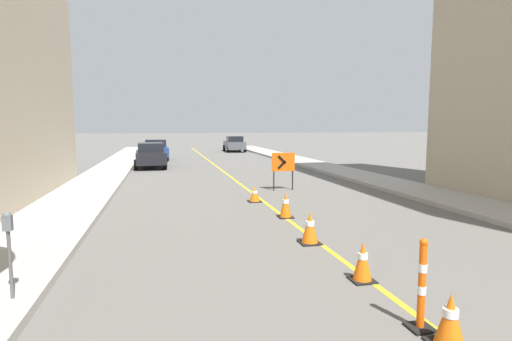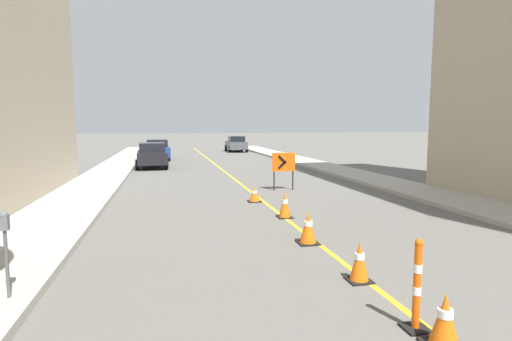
# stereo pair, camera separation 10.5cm
# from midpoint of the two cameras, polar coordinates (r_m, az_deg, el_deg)

# --- Properties ---
(lane_stripe) EXTENTS (0.12, 52.32, 0.01)m
(lane_stripe) POSITION_cam_midpoint_polar(r_m,az_deg,el_deg) (23.18, -4.35, -0.18)
(lane_stripe) COLOR gold
(lane_stripe) RESTS_ON ground_plane
(sidewalk_left) EXTENTS (2.33, 52.32, 0.16)m
(sidewalk_left) POSITION_cam_midpoint_polar(r_m,az_deg,el_deg) (23.13, -20.29, -0.38)
(sidewalk_left) COLOR #ADA89E
(sidewalk_left) RESTS_ON ground_plane
(sidewalk_right) EXTENTS (2.33, 52.32, 0.16)m
(sidewalk_right) POSITION_cam_midpoint_polar(r_m,az_deg,el_deg) (24.93, 10.42, 0.38)
(sidewalk_right) COLOR #ADA89E
(sidewalk_right) RESTS_ON ground_plane
(traffic_cone_second) EXTENTS (0.44, 0.44, 0.67)m
(traffic_cone_second) POSITION_cam_midpoint_polar(r_m,az_deg,el_deg) (5.61, 25.88, -18.76)
(traffic_cone_second) COLOR black
(traffic_cone_second) RESTS_ON ground_plane
(traffic_cone_third) EXTENTS (0.40, 0.40, 0.70)m
(traffic_cone_third) POSITION_cam_midpoint_polar(r_m,az_deg,el_deg) (7.24, 14.97, -12.48)
(traffic_cone_third) COLOR black
(traffic_cone_third) RESTS_ON ground_plane
(traffic_cone_fourth) EXTENTS (0.47, 0.47, 0.73)m
(traffic_cone_fourth) POSITION_cam_midpoint_polar(r_m,az_deg,el_deg) (9.20, 7.78, -8.12)
(traffic_cone_fourth) COLOR black
(traffic_cone_fourth) RESTS_ON ground_plane
(traffic_cone_fifth) EXTENTS (0.42, 0.42, 0.75)m
(traffic_cone_fifth) POSITION_cam_midpoint_polar(r_m,az_deg,el_deg) (11.65, 4.39, -4.94)
(traffic_cone_fifth) COLOR black
(traffic_cone_fifth) RESTS_ON ground_plane
(traffic_cone_farthest) EXTENTS (0.46, 0.46, 0.53)m
(traffic_cone_farthest) POSITION_cam_midpoint_polar(r_m,az_deg,el_deg) (14.03, -0.01, -3.42)
(traffic_cone_farthest) COLOR black
(traffic_cone_farthest) RESTS_ON ground_plane
(delineator_post_front) EXTENTS (0.32, 0.32, 1.23)m
(delineator_post_front) POSITION_cam_midpoint_polar(r_m,az_deg,el_deg) (5.81, 22.48, -15.58)
(delineator_post_front) COLOR black
(delineator_post_front) RESTS_ON ground_plane
(arrow_barricade_primary) EXTENTS (0.95, 0.14, 1.55)m
(arrow_barricade_primary) POSITION_cam_midpoint_polar(r_m,az_deg,el_deg) (16.47, 4.14, 0.94)
(arrow_barricade_primary) COLOR #EF560C
(arrow_barricade_primary) RESTS_ON ground_plane
(parked_car_curb_near) EXTENTS (1.98, 4.37, 1.59)m
(parked_car_curb_near) POSITION_cam_midpoint_polar(r_m,az_deg,el_deg) (26.25, -14.48, 2.15)
(parked_car_curb_near) COLOR black
(parked_car_curb_near) RESTS_ON ground_plane
(parked_car_curb_mid) EXTENTS (2.00, 4.38, 1.59)m
(parked_car_curb_mid) POSITION_cam_midpoint_polar(r_m,az_deg,el_deg) (32.14, -13.84, 2.91)
(parked_car_curb_mid) COLOR navy
(parked_car_curb_mid) RESTS_ON ground_plane
(parked_car_curb_far) EXTENTS (1.96, 4.37, 1.59)m
(parked_car_curb_far) POSITION_cam_midpoint_polar(r_m,az_deg,el_deg) (41.30, -2.78, 3.83)
(parked_car_curb_far) COLOR #474C51
(parked_car_curb_far) RESTS_ON ground_plane
(parking_meter_near_curb) EXTENTS (0.12, 0.11, 1.29)m
(parking_meter_near_curb) POSITION_cam_midpoint_polar(r_m,az_deg,el_deg) (6.81, -31.85, -8.06)
(parking_meter_near_curb) COLOR #4C4C51
(parking_meter_near_curb) RESTS_ON sidewalk_left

